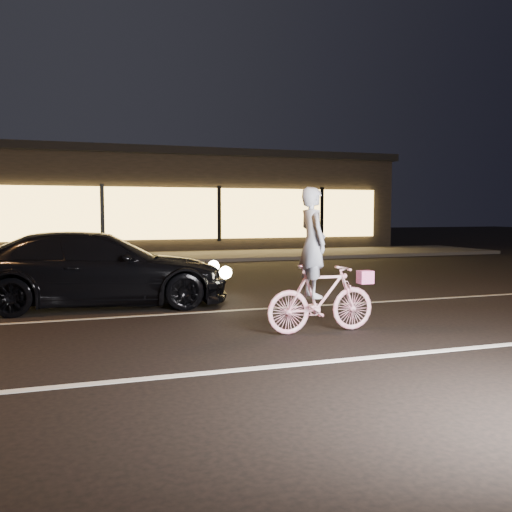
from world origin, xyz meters
name	(u,v)px	position (x,y,z in m)	size (l,w,h in m)	color
ground	(186,341)	(0.00, 0.00, 0.00)	(90.00, 90.00, 0.00)	black
lane_stripe_near	(217,372)	(0.00, -1.50, 0.00)	(60.00, 0.12, 0.01)	silver
lane_stripe_far	(160,315)	(0.00, 2.00, 0.00)	(60.00, 0.10, 0.01)	gray
sidewalk	(107,259)	(0.00, 13.00, 0.06)	(30.00, 4.00, 0.12)	#383533
storefront	(95,201)	(0.00, 18.97, 2.15)	(25.40, 8.42, 4.20)	black
cyclist	(319,282)	(1.84, -0.06, 0.71)	(1.59, 0.55, 2.00)	#E7436E
sedan	(98,269)	(-0.89, 3.20, 0.66)	(4.69, 2.23, 1.32)	black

